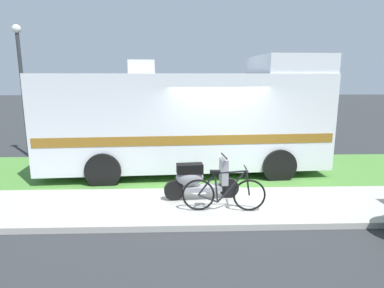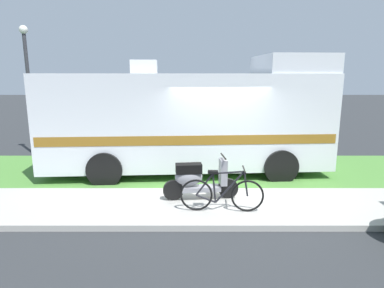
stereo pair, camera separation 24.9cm
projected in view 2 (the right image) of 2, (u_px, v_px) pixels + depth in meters
ground_plane at (220, 190)px, 8.08m from camera, size 80.00×80.00×0.00m
sidewalk at (225, 207)px, 6.89m from camera, size 24.00×2.00×0.12m
grass_strip at (216, 171)px, 9.54m from camera, size 24.00×3.40×0.08m
motorhome_rv at (190, 118)px, 9.30m from camera, size 7.86×2.97×3.32m
scooter at (197, 179)px, 7.09m from camera, size 1.65×0.51×0.97m
bicycle at (221, 193)px, 6.47m from camera, size 1.66×0.52×0.88m
pickup_truck_near at (183, 118)px, 14.11m from camera, size 5.82×2.27×1.78m
street_lamp_post at (27, 79)px, 11.04m from camera, size 0.28×0.28×4.38m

